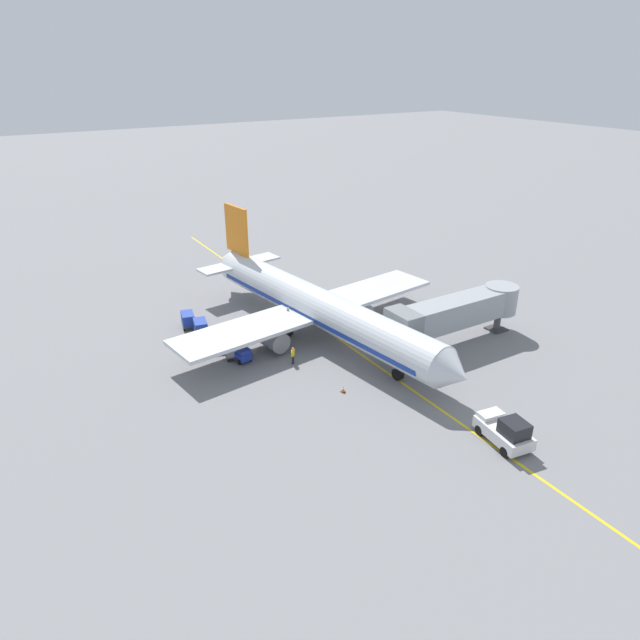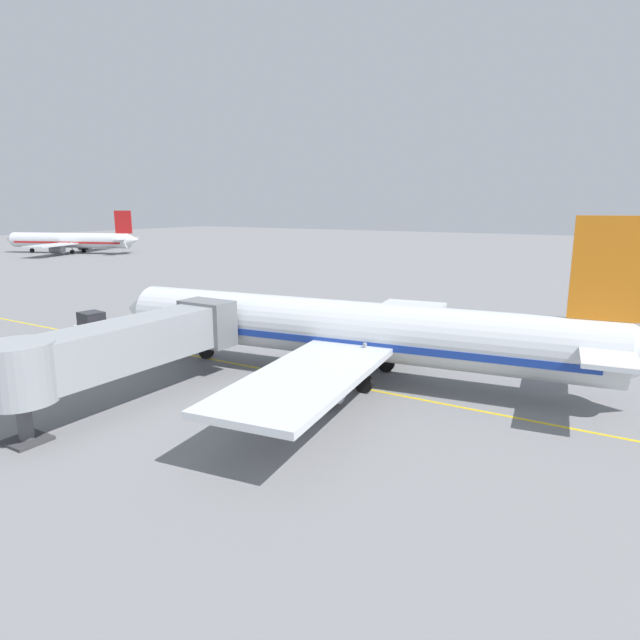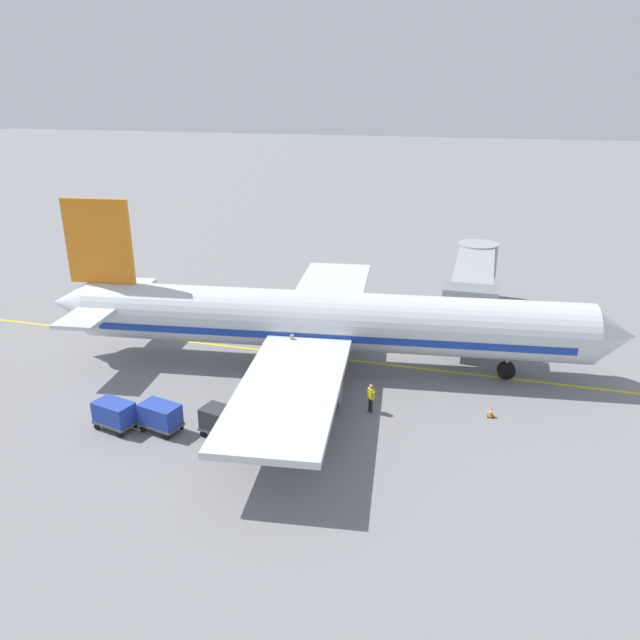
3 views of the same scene
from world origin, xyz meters
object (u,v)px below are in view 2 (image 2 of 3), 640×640
at_px(pushback_tractor, 97,329).
at_px(baggage_cart_front, 407,336).
at_px(baggage_tug_lead, 394,338).
at_px(baggage_cart_tail_end, 523,347).
at_px(parked_airliner, 351,331).
at_px(baggage_cart_second_in_train, 443,339).
at_px(jet_bridge, 126,345).
at_px(baggage_cart_third_in_train, 487,344).
at_px(distant_taxiing_airliner, 71,241).
at_px(safety_cone_nose_left, 258,341).
at_px(ground_crew_wing_walker, 335,340).

xyz_separation_m(pushback_tractor, baggage_cart_front, (11.57, -22.95, -0.15)).
xyz_separation_m(baggage_tug_lead, baggage_cart_tail_end, (1.66, -9.55, 0.24)).
xyz_separation_m(parked_airliner, baggage_cart_second_in_train, (9.63, -2.97, -2.24)).
relative_size(jet_bridge, baggage_cart_second_in_train, 5.17).
bearing_deg(baggage_cart_third_in_train, parked_airliner, 147.88).
relative_size(baggage_cart_second_in_train, baggage_cart_third_in_train, 1.00).
height_order(baggage_tug_lead, baggage_cart_third_in_train, baggage_tug_lead).
bearing_deg(parked_airliner, distant_taxiing_airliner, 64.07).
relative_size(baggage_cart_tail_end, distant_taxiing_airliner, 0.09).
xyz_separation_m(safety_cone_nose_left, distant_taxiing_airliner, (45.79, 91.39, 2.74)).
xyz_separation_m(pushback_tractor, baggage_cart_third_in_train, (12.37, -29.04, -0.15)).
distance_m(parked_airliner, baggage_cart_tail_end, 13.86).
bearing_deg(ground_crew_wing_walker, distant_taxiing_airliner, 65.53).
relative_size(baggage_cart_front, baggage_cart_third_in_train, 1.00).
height_order(baggage_cart_tail_end, distant_taxiing_airliner, distant_taxiing_airliner).
bearing_deg(baggage_tug_lead, baggage_cart_tail_end, -80.16).
bearing_deg(safety_cone_nose_left, baggage_cart_second_in_train, -66.65).
bearing_deg(parked_airliner, baggage_cart_front, -1.32).
distance_m(baggage_cart_second_in_train, distant_taxiing_airliner, 112.31).
bearing_deg(baggage_cart_second_in_train, ground_crew_wing_walker, 123.62).
bearing_deg(safety_cone_nose_left, baggage_cart_tail_end, -70.85).
bearing_deg(baggage_cart_front, baggage_cart_second_in_train, -81.95).
xyz_separation_m(jet_bridge, safety_cone_nose_left, (14.42, 1.84, -3.17)).
bearing_deg(pushback_tractor, baggage_cart_third_in_train, -66.93).
bearing_deg(parked_airliner, pushback_tractor, 95.84).
distance_m(parked_airliner, baggage_cart_third_in_train, 12.07).
bearing_deg(ground_crew_wing_walker, baggage_cart_second_in_train, -56.38).
bearing_deg(distant_taxiing_airliner, safety_cone_nose_left, -116.61).
bearing_deg(ground_crew_wing_walker, baggage_tug_lead, -39.97).
distance_m(baggage_cart_second_in_train, baggage_cart_third_in_train, 3.36).
relative_size(parked_airliner, jet_bridge, 2.42).
relative_size(jet_bridge, baggage_tug_lead, 5.84).
bearing_deg(distant_taxiing_airliner, baggage_cart_front, -111.54).
relative_size(baggage_cart_second_in_train, baggage_cart_tail_end, 1.00).
distance_m(ground_crew_wing_walker, safety_cone_nose_left, 6.71).
distance_m(jet_bridge, baggage_cart_third_in_train, 25.70).
xyz_separation_m(jet_bridge, baggage_tug_lead, (19.48, -7.95, -2.74)).
height_order(baggage_cart_front, baggage_cart_tail_end, same).
height_order(parked_airliner, jet_bridge, parked_airliner).
bearing_deg(distant_taxiing_airliner, baggage_cart_second_in_train, -110.84).
distance_m(parked_airliner, baggage_tug_lead, 9.22).
relative_size(ground_crew_wing_walker, distant_taxiing_airliner, 0.05).
relative_size(ground_crew_wing_walker, safety_cone_nose_left, 2.86).
relative_size(parked_airliner, safety_cone_nose_left, 63.27).
xyz_separation_m(baggage_cart_second_in_train, distant_taxiing_airliner, (39.94, 104.94, 2.08)).
bearing_deg(jet_bridge, baggage_cart_second_in_train, -30.01).
height_order(baggage_cart_third_in_train, baggage_cart_tail_end, same).
height_order(parked_airliner, baggage_cart_second_in_train, parked_airliner).
bearing_deg(parked_airliner, baggage_cart_third_in_train, -32.12).
height_order(pushback_tractor, safety_cone_nose_left, pushback_tractor).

